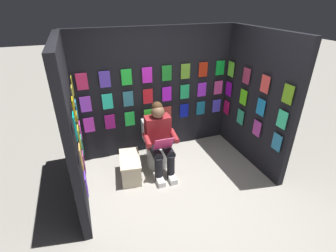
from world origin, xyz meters
name	(u,v)px	position (x,y,z in m)	size (l,w,h in m)	color
ground_plane	(196,209)	(0.00, 0.00, 0.00)	(30.00, 30.00, 0.00)	#9E998E
display_wall_back	(156,92)	(0.00, -1.77, 1.11)	(2.88, 0.14, 2.22)	black
display_wall_left	(256,100)	(-1.44, -0.86, 1.11)	(0.14, 1.72, 2.22)	black
display_wall_right	(71,128)	(1.44, -0.86, 1.11)	(0.14, 1.72, 2.22)	black
toilet	(156,146)	(0.18, -1.24, 0.33)	(0.41, 0.56, 0.77)	white
person_reading	(160,139)	(0.19, -1.02, 0.60)	(0.53, 0.69, 1.19)	maroon
comic_longbox_near	(130,167)	(0.69, -1.01, 0.18)	(0.39, 0.64, 0.36)	beige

